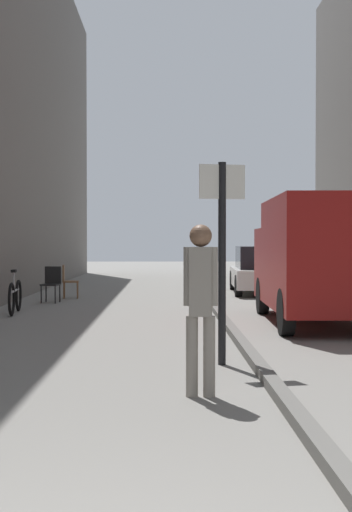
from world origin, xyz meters
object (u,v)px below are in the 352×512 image
object	(u,v)px
pedestrian_main_foreground	(201,297)
delivery_van	(321,257)
cafe_chair_by_doorway	(68,279)
bicycle_leaning	(15,296)
cafe_chair_near_window	(52,282)
parked_car	(262,270)
street_sign_post	(222,245)

from	to	relation	value
pedestrian_main_foreground	delivery_van	size ratio (longest dim) A/B	0.35
pedestrian_main_foreground	cafe_chair_by_doorway	bearing A→B (deg)	110.42
delivery_van	bicycle_leaning	xyz separation A→B (m)	(-6.33, 1.93, -0.90)
bicycle_leaning	cafe_chair_near_window	world-z (taller)	bicycle_leaning
delivery_van	parked_car	distance (m)	7.76
pedestrian_main_foreground	cafe_chair_by_doorway	size ratio (longest dim) A/B	1.87
parked_car	bicycle_leaning	xyz separation A→B (m)	(-6.32, -5.81, -0.33)
pedestrian_main_foreground	delivery_van	distance (m)	6.57
bicycle_leaning	cafe_chair_near_window	distance (m)	2.74
pedestrian_main_foreground	parked_car	bearing A→B (deg)	84.94
delivery_van	street_sign_post	world-z (taller)	street_sign_post
parked_car	street_sign_post	size ratio (longest dim) A/B	1.65
parked_car	cafe_chair_by_doorway	bearing A→B (deg)	-159.49
parked_car	cafe_chair_near_window	size ratio (longest dim) A/B	4.55
cafe_chair_near_window	bicycle_leaning	bearing A→B (deg)	91.89
pedestrian_main_foreground	street_sign_post	size ratio (longest dim) A/B	0.68
pedestrian_main_foreground	street_sign_post	world-z (taller)	street_sign_post
delivery_van	street_sign_post	bearing A→B (deg)	-116.47
parked_car	cafe_chair_near_window	world-z (taller)	parked_car
delivery_van	parked_car	bearing A→B (deg)	91.87
delivery_van	pedestrian_main_foreground	bearing A→B (deg)	-111.99
cafe_chair_near_window	street_sign_post	bearing A→B (deg)	121.72
street_sign_post	cafe_chair_by_doorway	distance (m)	10.76
street_sign_post	cafe_chair_by_doorway	xyz separation A→B (m)	(-3.47, 10.14, -1.00)
pedestrian_main_foreground	cafe_chair_by_doorway	distance (m)	12.31
delivery_van	cafe_chair_by_doorway	bearing A→B (deg)	136.11
parked_car	street_sign_post	world-z (taller)	street_sign_post
parked_car	cafe_chair_by_doorway	world-z (taller)	parked_car
cafe_chair_near_window	cafe_chair_by_doorway	world-z (taller)	same
delivery_van	street_sign_post	xyz separation A→B (m)	(-2.28, -4.24, 0.26)
pedestrian_main_foreground	cafe_chair_near_window	world-z (taller)	pedestrian_main_foreground
cafe_chair_near_window	cafe_chair_by_doorway	xyz separation A→B (m)	(0.23, 1.26, 0.00)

